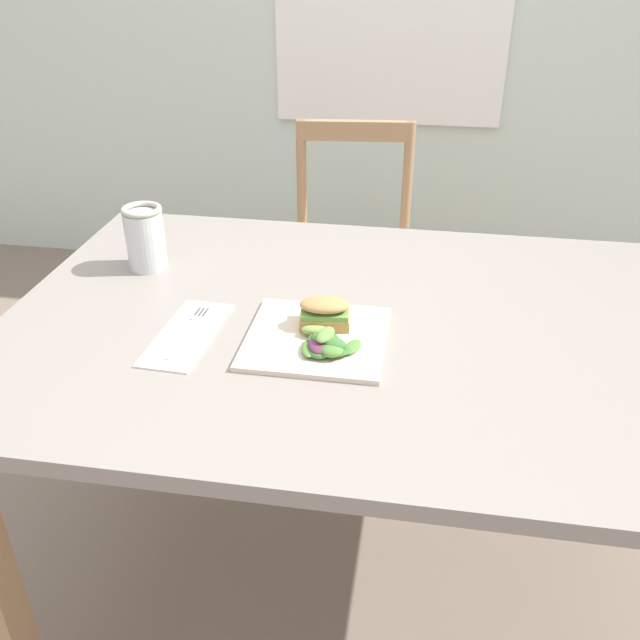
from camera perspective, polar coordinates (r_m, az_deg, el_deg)
ground_plane at (r=1.83m, az=-1.78°, el=-19.91°), size 9.52×9.52×0.00m
dining_table at (r=1.38m, az=2.33°, el=-4.07°), size 1.33×0.94×0.74m
chair_wooden_far at (r=2.23m, az=2.64°, el=4.62°), size 0.44×0.44×0.87m
plate_lunch at (r=1.25m, az=-0.30°, el=-1.50°), size 0.25×0.25×0.01m
sandwich_half_front at (r=1.26m, az=0.40°, el=0.66°), size 0.10×0.08×0.06m
salad_mixed_greens at (r=1.20m, az=0.49°, el=-1.85°), size 0.12×0.10×0.03m
napkin_folded at (r=1.29m, az=-10.92°, el=-1.16°), size 0.11×0.25×0.00m
fork_on_napkin at (r=1.30m, az=-10.66°, el=-0.64°), size 0.03×0.19×0.00m
mason_jar_iced_tea at (r=1.54m, az=-14.20°, el=6.37°), size 0.09×0.09×0.14m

